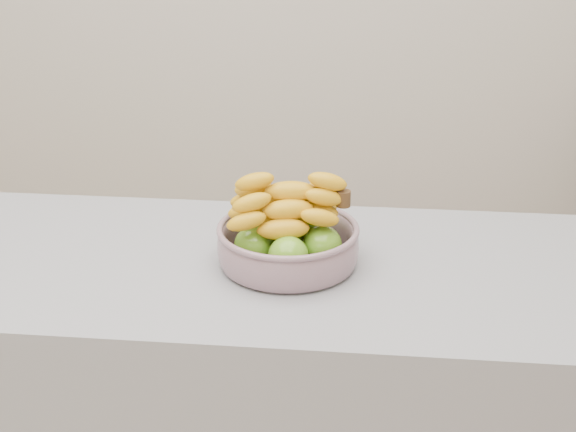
% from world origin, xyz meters
% --- Properties ---
extents(fruit_bowl, '(0.27, 0.27, 0.17)m').
position_xyz_m(fruit_bowl, '(0.26, 0.25, 0.95)').
color(fruit_bowl, '#8D97A9').
rests_on(fruit_bowl, counter).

